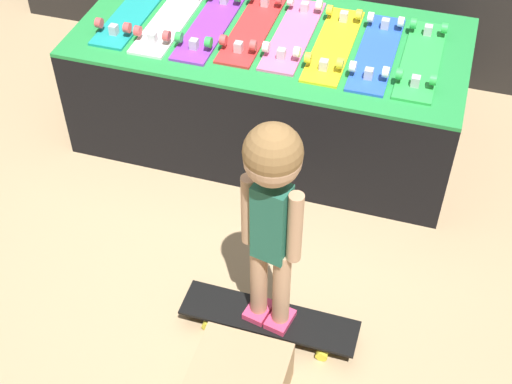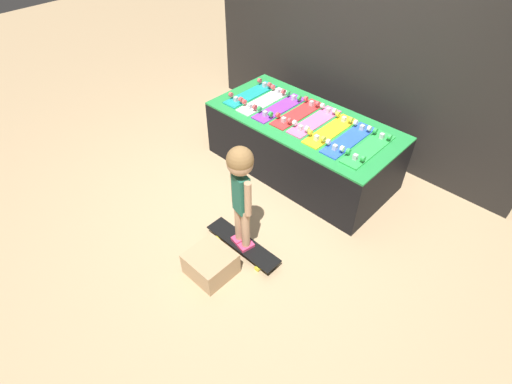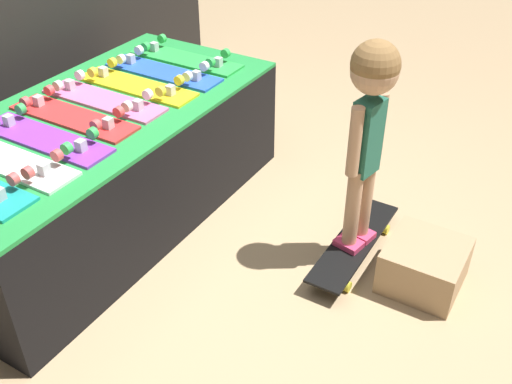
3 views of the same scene
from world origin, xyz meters
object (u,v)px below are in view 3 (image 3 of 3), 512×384
skateboard_red_on_rack (73,116)px  skateboard_yellow_on_rack (136,84)px  child (370,110)px  storage_box (424,265)px  skateboard_white_on_rack (7,159)px  skateboard_purple_on_rack (44,137)px  skateboard_green_on_rack (186,58)px  skateboard_blue_on_rack (163,71)px  skateboard_on_floor (354,243)px  skateboard_pink_on_rack (103,98)px

skateboard_red_on_rack → skateboard_yellow_on_rack: 0.44m
child → storage_box: (-0.02, -0.37, -0.72)m
skateboard_white_on_rack → skateboard_yellow_on_rack: bearing=1.2°
storage_box → skateboard_purple_on_rack: bearing=112.4°
skateboard_green_on_rack → child: child is taller
skateboard_blue_on_rack → skateboard_green_on_rack: bearing=0.9°
skateboard_red_on_rack → skateboard_green_on_rack: size_ratio=1.00×
skateboard_purple_on_rack → skateboard_green_on_rack: size_ratio=1.00×
skateboard_white_on_rack → skateboard_purple_on_rack: size_ratio=1.00×
skateboard_purple_on_rack → skateboard_on_floor: bearing=-61.3°
skateboard_white_on_rack → skateboard_green_on_rack: size_ratio=1.00×
skateboard_pink_on_rack → skateboard_yellow_on_rack: bearing=-8.3°
skateboard_pink_on_rack → child: child is taller
skateboard_yellow_on_rack → skateboard_pink_on_rack: bearing=171.7°
child → skateboard_on_floor: bearing=11.2°
skateboard_white_on_rack → skateboard_on_floor: skateboard_white_on_rack is taller
skateboard_red_on_rack → child: 1.43m
storage_box → skateboard_white_on_rack: bearing=118.7°
storage_box → skateboard_blue_on_rack: bearing=83.3°
skateboard_pink_on_rack → storage_box: bearing=-81.8°
skateboard_purple_on_rack → storage_box: size_ratio=1.91×
skateboard_red_on_rack → child: (0.49, -1.33, 0.16)m
skateboard_green_on_rack → skateboard_pink_on_rack: bearing=176.8°
skateboard_purple_on_rack → skateboard_pink_on_rack: size_ratio=1.00×
skateboard_white_on_rack → child: size_ratio=0.67×
skateboard_purple_on_rack → skateboard_red_on_rack: bearing=10.4°
skateboard_purple_on_rack → skateboard_on_floor: (0.71, -1.29, -0.59)m
skateboard_white_on_rack → storage_box: 1.97m
child → skateboard_purple_on_rack: bearing=129.9°
skateboard_yellow_on_rack → storage_box: skateboard_yellow_on_rack is taller
skateboard_white_on_rack → skateboard_on_floor: size_ratio=0.91×
skateboard_red_on_rack → storage_box: 1.85m
skateboard_pink_on_rack → skateboard_green_on_rack: (0.66, -0.04, 0.00)m
skateboard_white_on_rack → storage_box: size_ratio=1.91×
skateboard_purple_on_rack → skateboard_green_on_rack: same height
skateboard_pink_on_rack → skateboard_yellow_on_rack: size_ratio=1.00×
skateboard_green_on_rack → child: bearing=-106.8°
skateboard_red_on_rack → skateboard_green_on_rack: bearing=-2.2°
skateboard_purple_on_rack → storage_box: (0.69, -1.66, -0.56)m
skateboard_blue_on_rack → child: size_ratio=0.67×
skateboard_purple_on_rack → skateboard_blue_on_rack: (0.88, 0.00, 0.00)m
skateboard_white_on_rack → skateboard_blue_on_rack: size_ratio=1.00×
skateboard_purple_on_rack → skateboard_green_on_rack: bearing=0.4°
skateboard_pink_on_rack → skateboard_white_on_rack: bearing=-175.6°
storage_box → skateboard_red_on_rack: bearing=105.3°
skateboard_blue_on_rack → storage_box: skateboard_blue_on_rack is taller
child → skateboard_yellow_on_rack: bearing=103.3°
skateboard_purple_on_rack → storage_box: 1.88m
skateboard_purple_on_rack → skateboard_green_on_rack: 1.10m
skateboard_purple_on_rack → storage_box: skateboard_purple_on_rack is taller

